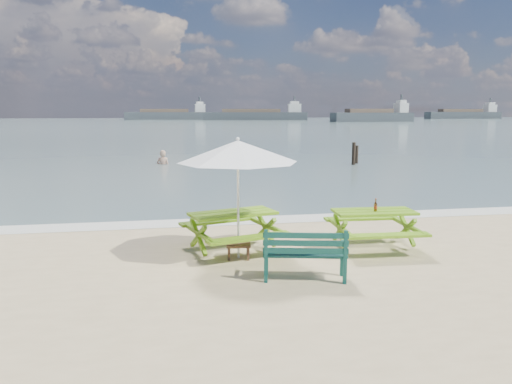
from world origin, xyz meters
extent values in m
plane|color=slate|center=(0.00, 85.00, 0.00)|extent=(300.00, 300.00, 0.00)
cube|color=silver|center=(0.00, 4.60, 0.01)|extent=(22.00, 0.90, 0.01)
cube|color=#649516|center=(-1.22, 1.94, 0.77)|extent=(1.81, 1.21, 0.05)
cube|color=#649516|center=(-1.44, 2.69, 0.46)|extent=(1.67, 0.74, 0.05)
cube|color=#649516|center=(-1.00, 1.20, 0.46)|extent=(1.67, 0.74, 0.05)
cube|color=#649516|center=(-1.22, 1.94, 0.35)|extent=(1.75, 1.33, 0.70)
cube|color=#669C17|center=(1.62, 1.71, 0.74)|extent=(1.64, 0.83, 0.05)
cube|color=#669C17|center=(1.65, 2.46, 0.44)|extent=(1.62, 0.36, 0.05)
cube|color=#669C17|center=(1.58, 0.96, 0.44)|extent=(1.62, 0.36, 0.05)
cube|color=#669C17|center=(1.62, 1.71, 0.34)|extent=(1.55, 0.97, 0.68)
cube|color=#0E3D35|center=(-0.27, 0.12, 0.43)|extent=(1.43, 0.70, 0.04)
cube|color=#0E3D35|center=(-0.32, -0.09, 0.66)|extent=(1.34, 0.34, 0.35)
cube|color=#0E3D35|center=(-0.27, 0.12, 0.22)|extent=(1.34, 0.74, 0.43)
cube|color=brown|center=(-1.18, 1.49, 0.27)|extent=(0.50, 0.50, 0.04)
cube|color=brown|center=(-1.18, 1.49, 0.13)|extent=(0.44, 0.44, 0.25)
cylinder|color=silver|center=(-1.18, 1.49, 1.08)|extent=(0.04, 0.04, 2.15)
cone|color=white|center=(-1.18, 1.49, 2.02)|extent=(2.51, 2.51, 0.40)
cylinder|color=#8A4F14|center=(1.61, 1.64, 0.85)|extent=(0.06, 0.06, 0.15)
cylinder|color=#8A4F14|center=(1.61, 1.64, 0.99)|extent=(0.03, 0.03, 0.07)
cylinder|color=#B02B14|center=(1.61, 1.64, 0.85)|extent=(0.07, 0.07, 0.06)
imported|color=tan|center=(-2.68, 18.45, -0.21)|extent=(0.78, 0.62, 1.87)
cylinder|color=black|center=(6.85, 16.44, 0.47)|extent=(0.19, 0.19, 1.35)
cylinder|color=black|center=(7.25, 17.04, 0.37)|extent=(0.17, 0.17, 1.14)
cube|color=#393F43|center=(21.03, 125.46, 1.00)|extent=(27.91, 7.58, 2.20)
cube|color=silver|center=(31.44, 124.08, 3.20)|extent=(3.68, 3.41, 2.20)
cube|color=#393F43|center=(-2.05, 135.60, 1.00)|extent=(23.78, 4.81, 2.20)
cube|color=silver|center=(6.93, 135.91, 3.20)|extent=(2.94, 3.10, 2.20)
cube|color=#393F43|center=(87.58, 134.10, 1.00)|extent=(23.88, 4.35, 2.20)
cube|color=silver|center=(96.63, 134.24, 3.20)|extent=(2.90, 3.04, 2.20)
cube|color=#393F43|center=(44.41, 102.41, 1.00)|extent=(19.52, 5.31, 2.20)
cube|color=silver|center=(51.72, 102.91, 3.20)|extent=(2.52, 3.15, 2.20)
camera|label=1|loc=(-2.45, -7.54, 2.77)|focal=35.00mm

